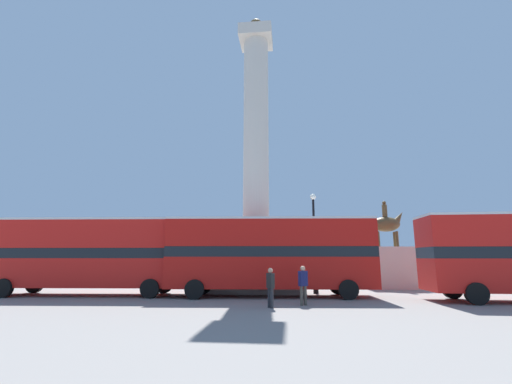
# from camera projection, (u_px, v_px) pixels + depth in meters

# --- Properties ---
(ground_plane) EXTENTS (200.00, 200.00, 0.00)m
(ground_plane) POSITION_uv_depth(u_px,v_px,m) (256.00, 290.00, 22.70)
(ground_plane) COLOR gray
(monument_column) EXTENTS (6.39, 6.39, 20.20)m
(monument_column) POSITION_uv_depth(u_px,v_px,m) (256.00, 208.00, 23.72)
(monument_column) COLOR beige
(monument_column) RESTS_ON ground_plane
(bus_a) EXTENTS (11.47, 3.46, 4.29)m
(bus_a) POSITION_uv_depth(u_px,v_px,m) (91.00, 253.00, 19.72)
(bus_a) COLOR red
(bus_a) RESTS_ON ground_plane
(bus_c) EXTENTS (11.40, 3.51, 4.26)m
(bus_c) POSITION_uv_depth(u_px,v_px,m) (270.00, 253.00, 19.03)
(bus_c) COLOR #B7140F
(bus_c) RESTS_ON ground_plane
(equestrian_statue) EXTENTS (3.77, 2.71, 6.18)m
(equestrian_statue) POSITION_uv_depth(u_px,v_px,m) (388.00, 263.00, 24.26)
(equestrian_statue) COLOR beige
(equestrian_statue) RESTS_ON ground_plane
(street_lamp) EXTENTS (0.37, 0.37, 6.02)m
(street_lamp) POSITION_uv_depth(u_px,v_px,m) (314.00, 241.00, 20.83)
(street_lamp) COLOR black
(street_lamp) RESTS_ON ground_plane
(pedestrian_near_lamp) EXTENTS (0.45, 0.45, 1.73)m
(pedestrian_near_lamp) POSITION_uv_depth(u_px,v_px,m) (303.00, 283.00, 15.46)
(pedestrian_near_lamp) COLOR #4C473D
(pedestrian_near_lamp) RESTS_ON ground_plane
(pedestrian_by_plinth) EXTENTS (0.38, 0.46, 1.67)m
(pedestrian_by_plinth) POSITION_uv_depth(u_px,v_px,m) (270.00, 285.00, 14.70)
(pedestrian_by_plinth) COLOR #28282D
(pedestrian_by_plinth) RESTS_ON ground_plane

